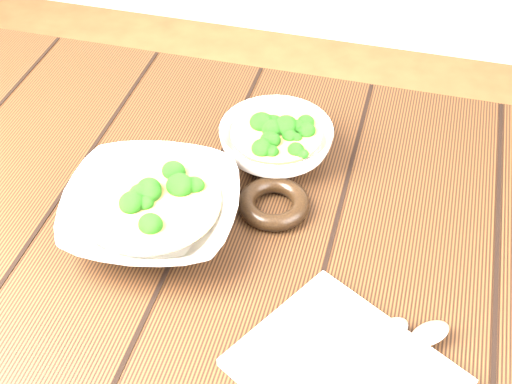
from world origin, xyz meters
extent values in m
cube|color=#36200F|center=(0.00, 0.00, 0.73)|extent=(1.20, 0.80, 0.04)
cube|color=#36200F|center=(-0.54, 0.34, 0.35)|extent=(0.07, 0.07, 0.71)
imported|color=silver|center=(-0.07, -0.02, 0.78)|extent=(0.27, 0.27, 0.06)
cylinder|color=olive|center=(-0.07, -0.02, 0.80)|extent=(0.19, 0.19, 0.00)
ellipsoid|color=#2C7219|center=(-0.04, -0.02, 0.81)|extent=(0.04, 0.04, 0.03)
ellipsoid|color=#2C7219|center=(-0.05, 0.01, 0.81)|extent=(0.04, 0.04, 0.03)
ellipsoid|color=#2C7219|center=(-0.09, 0.02, 0.81)|extent=(0.04, 0.04, 0.03)
ellipsoid|color=#2C7219|center=(-0.09, -0.02, 0.81)|extent=(0.04, 0.04, 0.03)
ellipsoid|color=#2C7219|center=(-0.10, -0.05, 0.81)|extent=(0.04, 0.04, 0.03)
ellipsoid|color=#2C7219|center=(-0.06, -0.08, 0.81)|extent=(0.04, 0.04, 0.03)
ellipsoid|color=#2C7219|center=(-0.04, -0.04, 0.81)|extent=(0.04, 0.04, 0.03)
imported|color=silver|center=(0.06, 0.17, 0.78)|extent=(0.20, 0.20, 0.05)
cylinder|color=olive|center=(0.06, 0.17, 0.79)|extent=(0.14, 0.14, 0.00)
ellipsoid|color=#2C7219|center=(0.08, 0.17, 0.80)|extent=(0.03, 0.03, 0.02)
ellipsoid|color=#2C7219|center=(0.08, 0.19, 0.80)|extent=(0.03, 0.03, 0.02)
ellipsoid|color=#2C7219|center=(0.06, 0.21, 0.80)|extent=(0.03, 0.03, 0.02)
ellipsoid|color=#2C7219|center=(0.05, 0.18, 0.80)|extent=(0.03, 0.03, 0.02)
ellipsoid|color=#2C7219|center=(0.03, 0.17, 0.80)|extent=(0.03, 0.03, 0.02)
ellipsoid|color=#2C7219|center=(0.03, 0.14, 0.80)|extent=(0.03, 0.03, 0.02)
ellipsoid|color=#2C7219|center=(0.06, 0.14, 0.80)|extent=(0.03, 0.03, 0.02)
ellipsoid|color=#2C7219|center=(0.08, 0.14, 0.80)|extent=(0.03, 0.03, 0.02)
ellipsoid|color=#2C7219|center=(0.11, 0.15, 0.80)|extent=(0.03, 0.03, 0.02)
torus|color=black|center=(0.09, 0.05, 0.76)|extent=(0.12, 0.12, 0.03)
cube|color=beige|center=(0.23, -0.19, 0.76)|extent=(0.29, 0.28, 0.01)
cylinder|color=#A09A8D|center=(0.22, -0.20, 0.77)|extent=(0.10, 0.12, 0.01)
ellipsoid|color=#A09A8D|center=(0.28, -0.13, 0.77)|extent=(0.06, 0.06, 0.01)
cylinder|color=#A09A8D|center=(0.26, -0.18, 0.77)|extent=(0.11, 0.11, 0.01)
ellipsoid|color=#A09A8D|center=(0.32, -0.12, 0.77)|extent=(0.06, 0.06, 0.01)
camera|label=1|loc=(0.25, -0.65, 1.47)|focal=50.00mm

